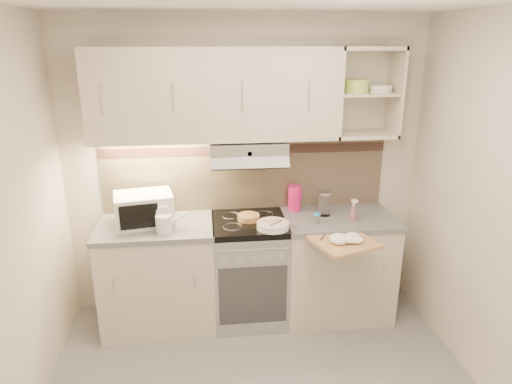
% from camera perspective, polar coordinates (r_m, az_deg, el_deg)
% --- Properties ---
extents(room_shell, '(3.04, 2.84, 2.52)m').
position_cam_1_polar(room_shell, '(2.79, 0.61, 4.63)').
color(room_shell, beige).
rests_on(room_shell, ground).
extents(base_cabinet_left, '(0.90, 0.60, 0.86)m').
position_cam_1_polar(base_cabinet_left, '(3.92, -12.00, -10.36)').
color(base_cabinet_left, beige).
rests_on(base_cabinet_left, ground).
extents(worktop_left, '(0.92, 0.62, 0.04)m').
position_cam_1_polar(worktop_left, '(3.73, -12.46, -4.28)').
color(worktop_left, slate).
rests_on(worktop_left, base_cabinet_left).
extents(base_cabinet_right, '(0.90, 0.60, 0.86)m').
position_cam_1_polar(base_cabinet_right, '(4.05, 9.91, -9.24)').
color(base_cabinet_right, beige).
rests_on(base_cabinet_right, ground).
extents(worktop_right, '(0.92, 0.62, 0.04)m').
position_cam_1_polar(worktop_right, '(3.86, 10.28, -3.32)').
color(worktop_right, slate).
rests_on(worktop_right, base_cabinet_right).
extents(electric_range, '(0.60, 0.60, 0.90)m').
position_cam_1_polar(electric_range, '(3.90, -0.85, -9.70)').
color(electric_range, '#B7B7BC').
rests_on(electric_range, ground).
extents(microwave, '(0.49, 0.40, 0.25)m').
position_cam_1_polar(microwave, '(3.72, -13.84, -2.06)').
color(microwave, silver).
rests_on(microwave, worktop_left).
extents(watering_can, '(0.24, 0.14, 0.21)m').
position_cam_1_polar(watering_can, '(3.55, -11.32, -3.75)').
color(watering_can, silver).
rests_on(watering_can, worktop_left).
extents(plate_stack, '(0.25, 0.25, 0.05)m').
position_cam_1_polar(plate_stack, '(3.56, 2.14, -4.18)').
color(plate_stack, white).
rests_on(plate_stack, electric_range).
extents(bread_loaf, '(0.18, 0.18, 0.05)m').
position_cam_1_polar(bread_loaf, '(3.72, -0.93, -3.18)').
color(bread_loaf, '#A7893B').
rests_on(bread_loaf, electric_range).
extents(pink_pitcher, '(0.12, 0.11, 0.22)m').
position_cam_1_polar(pink_pitcher, '(3.91, 4.84, -0.74)').
color(pink_pitcher, '#DC1868').
rests_on(pink_pitcher, worktop_right).
extents(glass_jar, '(0.11, 0.11, 0.21)m').
position_cam_1_polar(glass_jar, '(3.83, 8.59, -1.42)').
color(glass_jar, white).
rests_on(glass_jar, worktop_right).
extents(spice_jar, '(0.06, 0.06, 0.08)m').
position_cam_1_polar(spice_jar, '(3.69, 7.63, -3.22)').
color(spice_jar, white).
rests_on(spice_jar, worktop_right).
extents(spray_bottle, '(0.07, 0.07, 0.19)m').
position_cam_1_polar(spray_bottle, '(3.79, 12.07, -2.34)').
color(spray_bottle, '#FA99BE').
rests_on(spray_bottle, worktop_right).
extents(cutting_board, '(0.53, 0.50, 0.02)m').
position_cam_1_polar(cutting_board, '(3.46, 10.93, -6.18)').
color(cutting_board, '#A97349').
rests_on(cutting_board, base_cabinet_right).
extents(dish_towel, '(0.32, 0.29, 0.07)m').
position_cam_1_polar(dish_towel, '(3.42, 11.18, -5.59)').
color(dish_towel, white).
rests_on(dish_towel, cutting_board).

